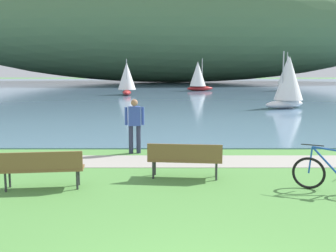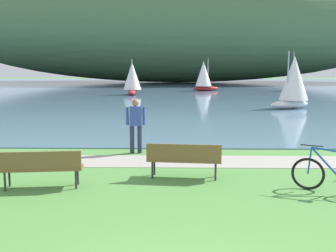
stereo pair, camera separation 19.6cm
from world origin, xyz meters
The scene contains 11 objects.
bay_water centered at (0.00, 49.08, 0.02)m, with size 180.00×80.00×0.04m, color #5B7F9E.
distant_hillside centered at (0.25, 67.23, 9.63)m, with size 82.30×28.00×19.17m, color #4C7047.
shoreline_path centered at (0.00, 7.34, 0.01)m, with size 60.00×1.50×0.01m, color #A39E93.
park_bench_near_camera centered at (-3.07, 4.68, 0.52)m, with size 1.84×0.69×0.88m.
park_bench_further_along centered at (0.12, 5.57, 0.52)m, with size 1.84×0.66×0.88m.
bicycle_leaning_near_bench centered at (3.31, 4.49, 0.40)m, with size 1.60×0.86×1.01m.
person_at_shoreline centered at (-1.33, 8.48, 0.98)m, with size 0.61×0.25×1.71m.
sailboat_nearest_to_shore centered at (7.52, 22.13, 1.76)m, with size 3.16×2.51×3.66m.
sailboat_mid_bay centered at (13.15, 41.31, 2.06)m, with size 2.90×3.73×4.29m.
sailboat_toward_hillside centered at (-4.25, 34.79, 1.65)m, with size 1.86×2.97×3.42m.
sailboat_far_off centered at (3.10, 41.36, 1.74)m, with size 3.19×2.29×3.61m.
Camera 2 is at (-0.09, -3.92, 2.69)m, focal length 42.82 mm.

